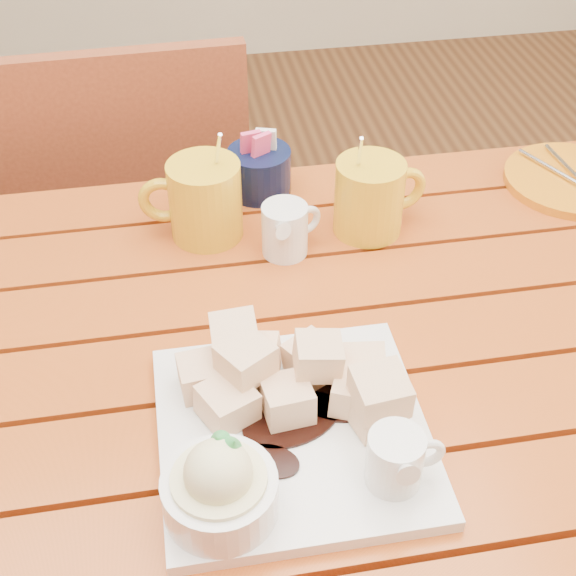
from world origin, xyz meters
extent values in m
cube|color=#944113|center=(0.00, -0.23, 0.73)|extent=(1.20, 0.11, 0.03)
cube|color=#944113|center=(0.00, -0.11, 0.73)|extent=(1.20, 0.11, 0.03)
cube|color=#944113|center=(0.00, 0.00, 0.73)|extent=(1.20, 0.11, 0.03)
cube|color=#944113|center=(0.00, 0.11, 0.73)|extent=(1.20, 0.11, 0.03)
cube|color=#944113|center=(0.00, 0.23, 0.73)|extent=(1.20, 0.11, 0.03)
cube|color=#944113|center=(0.00, 0.34, 0.73)|extent=(1.20, 0.11, 0.03)
cube|color=#944113|center=(0.00, 0.36, 0.68)|extent=(1.12, 0.04, 0.08)
cylinder|color=#944113|center=(0.55, 0.35, 0.36)|extent=(0.06, 0.06, 0.72)
cube|color=white|center=(0.03, -0.13, 0.76)|extent=(0.28, 0.28, 0.02)
cube|color=#D68441|center=(0.07, -0.08, 0.82)|extent=(0.05, 0.05, 0.04)
cube|color=#D68441|center=(0.03, -0.11, 0.79)|extent=(0.05, 0.05, 0.04)
cube|color=#D68441|center=(0.10, -0.11, 0.79)|extent=(0.06, 0.06, 0.04)
cube|color=#D68441|center=(-0.01, -0.07, 0.82)|extent=(0.07, 0.07, 0.04)
cube|color=#D68441|center=(-0.03, -0.10, 0.79)|extent=(0.07, 0.07, 0.04)
cube|color=#D68441|center=(0.12, -0.14, 0.79)|extent=(0.06, 0.06, 0.04)
cube|color=#D68441|center=(0.07, -0.05, 0.79)|extent=(0.07, 0.07, 0.04)
cube|color=#D68441|center=(0.12, -0.08, 0.79)|extent=(0.06, 0.06, 0.04)
cube|color=#D68441|center=(0.00, -0.04, 0.79)|extent=(0.06, 0.06, 0.04)
cube|color=#D68441|center=(-0.06, -0.06, 0.79)|extent=(0.05, 0.05, 0.04)
cube|color=#D68441|center=(0.12, -0.14, 0.82)|extent=(0.05, 0.05, 0.04)
cube|color=#D68441|center=(-0.02, -0.04, 0.82)|extent=(0.05, 0.05, 0.04)
cylinder|color=white|center=(-0.05, -0.21, 0.79)|extent=(0.11, 0.11, 0.04)
cylinder|color=#FFF6BB|center=(-0.05, -0.21, 0.80)|extent=(0.09, 0.09, 0.03)
sphere|color=#FFF6BB|center=(-0.05, -0.21, 0.82)|extent=(0.06, 0.06, 0.06)
cone|color=green|center=(-0.04, -0.20, 0.85)|extent=(0.04, 0.04, 0.03)
cone|color=green|center=(-0.05, -0.19, 0.84)|extent=(0.03, 0.03, 0.03)
cylinder|color=white|center=(0.11, -0.21, 0.80)|extent=(0.06, 0.06, 0.06)
cylinder|color=black|center=(0.11, -0.21, 0.82)|extent=(0.04, 0.04, 0.01)
cone|color=white|center=(0.11, -0.23, 0.82)|extent=(0.02, 0.02, 0.03)
torus|color=white|center=(0.15, -0.21, 0.80)|extent=(0.04, 0.01, 0.04)
cylinder|color=gold|center=(-0.02, 0.25, 0.80)|extent=(0.10, 0.10, 0.11)
cylinder|color=black|center=(-0.02, 0.25, 0.85)|extent=(0.08, 0.08, 0.01)
torus|color=gold|center=(-0.08, 0.26, 0.80)|extent=(0.07, 0.03, 0.07)
cylinder|color=silver|center=(0.00, 0.26, 0.84)|extent=(0.02, 0.07, 0.14)
cylinder|color=gold|center=(0.20, 0.22, 0.80)|extent=(0.09, 0.09, 0.10)
cylinder|color=black|center=(0.20, 0.22, 0.85)|extent=(0.08, 0.08, 0.01)
torus|color=gold|center=(0.25, 0.23, 0.80)|extent=(0.07, 0.03, 0.07)
cylinder|color=silver|center=(0.18, 0.23, 0.84)|extent=(0.02, 0.06, 0.14)
cylinder|color=white|center=(0.08, 0.19, 0.79)|extent=(0.06, 0.06, 0.07)
cylinder|color=white|center=(0.08, 0.19, 0.82)|extent=(0.05, 0.05, 0.01)
cone|color=white|center=(0.08, 0.16, 0.81)|extent=(0.03, 0.03, 0.03)
torus|color=white|center=(0.11, 0.19, 0.79)|extent=(0.04, 0.03, 0.04)
cylinder|color=black|center=(0.07, 0.34, 0.78)|extent=(0.09, 0.09, 0.07)
cube|color=#F34275|center=(0.05, 0.34, 0.83)|extent=(0.03, 0.02, 0.04)
cube|color=white|center=(0.08, 0.34, 0.83)|extent=(0.03, 0.02, 0.04)
cube|color=#F34275|center=(0.07, 0.33, 0.83)|extent=(0.03, 0.03, 0.04)
cylinder|color=orange|center=(0.53, 0.28, 0.76)|extent=(0.20, 0.20, 0.01)
cylinder|color=silver|center=(0.51, 0.29, 0.77)|extent=(0.07, 0.13, 0.01)
cylinder|color=silver|center=(0.53, 0.29, 0.77)|extent=(0.02, 0.14, 0.01)
cube|color=brown|center=(-0.14, 0.72, 0.44)|extent=(0.44, 0.44, 0.03)
cylinder|color=brown|center=(0.03, 0.91, 0.21)|extent=(0.04, 0.04, 0.43)
cylinder|color=brown|center=(-0.33, 0.90, 0.21)|extent=(0.04, 0.04, 0.43)
cylinder|color=brown|center=(0.04, 0.55, 0.21)|extent=(0.04, 0.04, 0.43)
cylinder|color=brown|center=(-0.32, 0.53, 0.21)|extent=(0.04, 0.04, 0.43)
cube|color=brown|center=(-0.14, 0.53, 0.68)|extent=(0.43, 0.04, 0.45)
camera|label=1|loc=(-0.07, -0.66, 1.41)|focal=50.00mm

